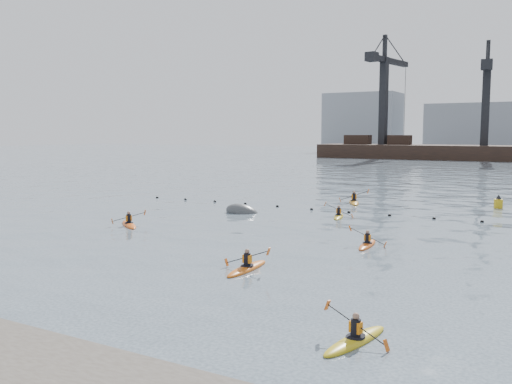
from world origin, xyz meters
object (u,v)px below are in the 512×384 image
(kayaker_3, at_px, (339,216))
(kayaker_4, at_px, (367,244))
(kayaker_1, at_px, (355,339))
(kayaker_2, at_px, (129,224))
(kayaker_0, at_px, (247,267))
(mooring_buoy, at_px, (242,213))
(nav_buoy, at_px, (498,203))
(kayaker_5, at_px, (354,202))

(kayaker_3, relative_size, kayaker_4, 1.03)
(kayaker_1, distance_m, kayaker_2, 21.91)
(kayaker_0, distance_m, kayaker_3, 15.66)
(mooring_buoy, height_order, nav_buoy, nav_buoy)
(kayaker_2, bearing_deg, kayaker_4, -47.27)
(kayaker_0, bearing_deg, mooring_buoy, 120.33)
(kayaker_1, relative_size, kayaker_5, 0.85)
(kayaker_1, xyz_separation_m, mooring_buoy, (-15.29, 19.58, -0.09))
(mooring_buoy, bearing_deg, kayaker_5, 60.53)
(kayaker_4, relative_size, mooring_buoy, 1.18)
(kayaker_1, height_order, kayaker_5, kayaker_5)
(kayaker_3, relative_size, kayaker_5, 0.84)
(kayaker_0, relative_size, nav_buoy, 2.67)
(kayaker_3, xyz_separation_m, nav_buoy, (9.18, 10.32, 0.27))
(kayaker_2, height_order, kayaker_4, kayaker_4)
(mooring_buoy, xyz_separation_m, nav_buoy, (16.06, 11.78, 0.36))
(nav_buoy, bearing_deg, kayaker_4, -103.61)
(kayaker_0, bearing_deg, kayaker_2, 152.74)
(kayaker_1, relative_size, kayaker_4, 1.05)
(kayaker_1, relative_size, mooring_buoy, 1.23)
(kayaker_0, relative_size, kayaker_3, 1.07)
(kayaker_0, xyz_separation_m, kayaker_1, (6.67, -5.48, -0.01))
(kayaker_0, height_order, nav_buoy, kayaker_0)
(nav_buoy, bearing_deg, kayaker_5, -167.23)
(kayaker_3, distance_m, kayaker_5, 8.04)
(kayaker_1, distance_m, kayaker_3, 22.66)
(kayaker_1, bearing_deg, mooring_buoy, 141.11)
(kayaker_2, bearing_deg, kayaker_3, -9.41)
(nav_buoy, bearing_deg, kayaker_3, -131.64)
(kayaker_4, height_order, kayaker_5, kayaker_5)
(kayaker_3, xyz_separation_m, kayaker_4, (4.68, -8.27, -0.00))
(kayaker_2, xyz_separation_m, kayaker_4, (14.99, 1.37, -0.01))
(kayaker_2, height_order, nav_buoy, nav_buoy)
(kayaker_0, height_order, kayaker_5, kayaker_5)
(kayaker_0, xyz_separation_m, kayaker_5, (-3.35, 23.44, 0.01))
(kayaker_2, bearing_deg, kayaker_1, -83.84)
(kayaker_4, relative_size, nav_buoy, 2.43)
(kayaker_0, relative_size, kayaker_2, 1.10)
(kayaker_0, bearing_deg, nav_buoy, 72.87)
(kayaker_3, distance_m, mooring_buoy, 7.04)
(kayaker_0, relative_size, kayaker_5, 0.90)
(kayaker_3, distance_m, nav_buoy, 13.81)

